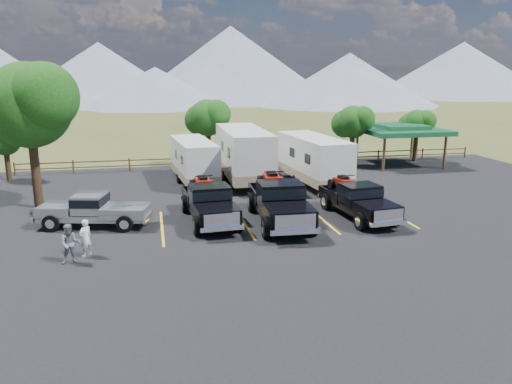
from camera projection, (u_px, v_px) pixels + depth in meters
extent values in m
plane|color=#4A5222|center=(307.00, 248.00, 21.33)|extent=(320.00, 320.00, 0.00)
cube|color=black|center=(288.00, 226.00, 24.18)|extent=(44.00, 34.00, 0.04)
cube|color=yellow|center=(162.00, 227.00, 23.93)|extent=(0.12, 5.50, 0.01)
cube|color=yellow|center=(244.00, 222.00, 24.72)|extent=(0.12, 5.50, 0.01)
cube|color=yellow|center=(321.00, 218.00, 25.52)|extent=(0.12, 5.50, 0.01)
cube|color=yellow|center=(393.00, 213.00, 26.32)|extent=(0.12, 5.50, 0.01)
cylinder|color=black|center=(35.00, 168.00, 26.86)|extent=(0.48, 0.48, 4.48)
sphere|color=#144912|center=(29.00, 105.00, 26.06)|extent=(4.48, 4.48, 4.48)
sphere|color=#144912|center=(44.00, 97.00, 25.38)|extent=(3.52, 3.52, 3.52)
sphere|color=#144912|center=(14.00, 111.00, 26.63)|extent=(3.84, 3.84, 3.84)
cylinder|color=black|center=(352.00, 149.00, 38.95)|extent=(0.39, 0.39, 2.80)
sphere|color=#144912|center=(353.00, 122.00, 38.45)|extent=(2.52, 2.52, 2.52)
sphere|color=#144912|center=(362.00, 119.00, 38.06)|extent=(1.98, 1.98, 1.98)
sphere|color=#144912|center=(345.00, 124.00, 38.77)|extent=(2.16, 2.16, 2.16)
cylinder|color=black|center=(415.00, 146.00, 41.13)|extent=(0.38, 0.38, 2.52)
sphere|color=#144912|center=(417.00, 123.00, 40.68)|extent=(2.24, 2.24, 2.24)
sphere|color=#144912|center=(425.00, 121.00, 40.34)|extent=(1.76, 1.76, 1.76)
sphere|color=#144912|center=(410.00, 125.00, 40.96)|extent=(1.92, 1.92, 1.92)
cylinder|color=black|center=(209.00, 148.00, 38.62)|extent=(0.41, 0.41, 3.08)
sphere|color=#144912|center=(208.00, 118.00, 38.07)|extent=(2.80, 2.80, 2.80)
sphere|color=#144912|center=(216.00, 114.00, 37.65)|extent=(2.20, 2.20, 2.20)
sphere|color=#144912|center=(200.00, 120.00, 38.43)|extent=(2.40, 2.40, 2.40)
cylinder|color=black|center=(8.00, 164.00, 34.03)|extent=(0.36, 0.36, 2.24)
sphere|color=#144912|center=(5.00, 140.00, 33.63)|extent=(2.10, 2.10, 2.10)
sphere|color=#144912|center=(10.00, 137.00, 33.31)|extent=(1.65, 1.65, 1.65)
sphere|color=#144912|center=(0.00, 142.00, 33.90)|extent=(1.80, 1.80, 1.80)
cylinder|color=brown|center=(14.00, 169.00, 35.61)|extent=(0.12, 0.12, 1.00)
cylinder|color=brown|center=(73.00, 167.00, 36.40)|extent=(0.12, 0.12, 1.00)
cylinder|color=brown|center=(130.00, 165.00, 37.20)|extent=(0.12, 0.12, 1.00)
cylinder|color=brown|center=(184.00, 163.00, 38.00)|extent=(0.12, 0.12, 1.00)
cylinder|color=brown|center=(235.00, 161.00, 38.80)|extent=(0.12, 0.12, 1.00)
cylinder|color=brown|center=(285.00, 159.00, 39.59)|extent=(0.12, 0.12, 1.00)
cylinder|color=brown|center=(333.00, 157.00, 40.39)|extent=(0.12, 0.12, 1.00)
cylinder|color=brown|center=(378.00, 156.00, 41.19)|extent=(0.12, 0.12, 1.00)
cylinder|color=brown|center=(422.00, 154.00, 41.98)|extent=(0.12, 0.12, 1.00)
cylinder|color=brown|center=(465.00, 153.00, 42.78)|extent=(0.12, 0.12, 1.00)
cube|color=brown|center=(260.00, 161.00, 39.21)|extent=(36.00, 0.06, 0.08)
cube|color=brown|center=(260.00, 156.00, 39.11)|extent=(36.00, 0.06, 0.08)
cylinder|color=brown|center=(384.00, 155.00, 36.90)|extent=(0.20, 0.20, 2.60)
cylinder|color=brown|center=(357.00, 145.00, 41.65)|extent=(0.20, 0.20, 2.60)
cylinder|color=brown|center=(445.00, 152.00, 37.89)|extent=(0.20, 0.20, 2.60)
cylinder|color=brown|center=(412.00, 143.00, 42.64)|extent=(0.20, 0.20, 2.60)
cube|color=#1B5E36|center=(400.00, 130.00, 39.42)|extent=(6.20, 6.20, 0.35)
cube|color=#1B5E36|center=(400.00, 127.00, 39.35)|extent=(3.50, 3.50, 0.35)
cone|color=gray|center=(100.00, 72.00, 122.53)|extent=(44.00, 44.00, 14.00)
cone|color=gray|center=(231.00, 63.00, 124.63)|extent=(52.00, 52.00, 18.00)
cone|color=gray|center=(349.00, 75.00, 137.83)|extent=(40.00, 40.00, 12.00)
cone|color=gray|center=(462.00, 70.00, 140.05)|extent=(50.00, 50.00, 15.00)
cone|color=gray|center=(156.00, 87.00, 102.08)|extent=(32.00, 32.00, 8.00)
cone|color=gray|center=(345.00, 84.00, 107.08)|extent=(40.00, 40.00, 9.00)
cube|color=black|center=(209.00, 209.00, 24.77)|extent=(2.25, 5.86, 0.36)
cube|color=black|center=(217.00, 212.00, 22.87)|extent=(2.06, 1.94, 0.50)
cube|color=black|center=(210.00, 195.00, 24.48)|extent=(2.00, 1.70, 1.01)
cube|color=black|center=(210.00, 192.00, 24.45)|extent=(2.04, 1.76, 0.45)
cube|color=black|center=(203.00, 195.00, 26.40)|extent=(2.10, 2.55, 0.55)
cube|color=white|center=(222.00, 220.00, 21.92)|extent=(1.61, 0.19, 0.55)
cube|color=white|center=(222.00, 228.00, 21.96)|extent=(1.98, 0.32, 0.22)
cube|color=white|center=(199.00, 196.00, 27.61)|extent=(1.98, 0.30, 0.22)
cylinder|color=black|center=(197.00, 226.00, 22.70)|extent=(0.37, 0.93, 0.91)
cylinder|color=black|center=(238.00, 222.00, 23.20)|extent=(0.37, 0.93, 0.91)
cylinder|color=black|center=(185.00, 204.00, 26.42)|extent=(0.37, 0.93, 0.91)
cylinder|color=black|center=(220.00, 201.00, 26.93)|extent=(0.37, 0.93, 0.91)
cube|color=maroon|center=(203.00, 183.00, 26.23)|extent=(0.80, 1.36, 0.35)
cube|color=black|center=(203.00, 178.00, 26.17)|extent=(0.46, 0.78, 0.18)
cube|color=maroon|center=(204.00, 183.00, 25.69)|extent=(0.83, 0.41, 0.22)
cylinder|color=black|center=(204.00, 176.00, 25.70)|extent=(0.91, 0.12, 0.06)
cylinder|color=black|center=(196.00, 189.00, 25.64)|extent=(0.30, 0.58, 0.56)
cylinder|color=black|center=(213.00, 188.00, 25.88)|extent=(0.30, 0.58, 0.56)
cylinder|color=black|center=(193.00, 185.00, 26.68)|extent=(0.30, 0.58, 0.56)
cylinder|color=black|center=(209.00, 184.00, 26.92)|extent=(0.30, 0.58, 0.56)
cube|color=black|center=(279.00, 209.00, 24.53)|extent=(2.36, 6.47, 0.40)
cube|color=black|center=(289.00, 213.00, 22.37)|extent=(2.24, 2.11, 0.56)
cube|color=black|center=(280.00, 194.00, 24.21)|extent=(2.18, 1.84, 1.12)
cube|color=black|center=(280.00, 190.00, 24.17)|extent=(2.23, 1.91, 0.50)
cube|color=black|center=(272.00, 193.00, 26.39)|extent=(2.27, 2.78, 0.62)
cube|color=white|center=(295.00, 221.00, 21.29)|extent=(1.79, 0.17, 0.62)
cube|color=white|center=(295.00, 231.00, 21.33)|extent=(2.20, 0.31, 0.25)
cube|color=white|center=(267.00, 194.00, 27.76)|extent=(2.20, 0.28, 0.25)
cylinder|color=black|center=(266.00, 228.00, 22.29)|extent=(0.38, 1.02, 1.01)
cylinder|color=black|center=(312.00, 225.00, 22.61)|extent=(0.38, 1.02, 1.01)
cylinder|color=black|center=(252.00, 202.00, 26.54)|extent=(0.38, 1.02, 1.01)
cylinder|color=black|center=(290.00, 201.00, 26.86)|extent=(0.38, 1.02, 1.01)
cube|color=maroon|center=(272.00, 179.00, 26.21)|extent=(0.85, 1.49, 0.39)
cube|color=black|center=(272.00, 174.00, 26.14)|extent=(0.49, 0.86, 0.20)
cube|color=maroon|center=(274.00, 180.00, 25.59)|extent=(0.91, 0.43, 0.25)
cylinder|color=black|center=(274.00, 172.00, 25.60)|extent=(1.01, 0.12, 0.07)
cylinder|color=black|center=(265.00, 186.00, 25.59)|extent=(0.32, 0.64, 0.63)
cylinder|color=black|center=(284.00, 186.00, 25.75)|extent=(0.32, 0.64, 0.63)
cylinder|color=black|center=(261.00, 181.00, 26.77)|extent=(0.32, 0.64, 0.63)
cylinder|color=black|center=(279.00, 181.00, 26.93)|extent=(0.32, 0.64, 0.63)
cube|color=black|center=(358.00, 206.00, 25.41)|extent=(2.28, 5.58, 0.34)
cube|color=black|center=(377.00, 209.00, 23.63)|extent=(1.99, 1.89, 0.48)
cube|color=black|center=(360.00, 194.00, 25.14)|extent=(1.93, 1.66, 0.95)
cube|color=black|center=(360.00, 191.00, 25.11)|extent=(1.97, 1.72, 0.43)
cube|color=black|center=(343.00, 193.00, 26.94)|extent=(2.05, 2.46, 0.52)
cube|color=white|center=(388.00, 215.00, 22.75)|extent=(1.53, 0.23, 0.52)
cube|color=white|center=(389.00, 223.00, 22.78)|extent=(1.88, 0.35, 0.21)
cube|color=white|center=(333.00, 194.00, 28.08)|extent=(1.87, 0.34, 0.21)
cylinder|color=black|center=(361.00, 221.00, 23.45)|extent=(0.37, 0.88, 0.86)
cylinder|color=black|center=(394.00, 218.00, 23.97)|extent=(0.37, 0.88, 0.86)
cylinder|color=black|center=(326.00, 202.00, 26.94)|extent=(0.37, 0.88, 0.86)
cylinder|color=black|center=(356.00, 199.00, 27.47)|extent=(0.37, 0.88, 0.86)
cube|color=maroon|center=(343.00, 182.00, 26.79)|extent=(0.79, 1.30, 0.33)
cube|color=black|center=(343.00, 178.00, 26.73)|extent=(0.45, 0.75, 0.17)
cube|color=maroon|center=(348.00, 182.00, 26.28)|extent=(0.79, 0.41, 0.21)
cylinder|color=black|center=(347.00, 176.00, 26.29)|extent=(0.86, 0.14, 0.06)
cylinder|color=black|center=(340.00, 188.00, 26.22)|extent=(0.30, 0.56, 0.53)
cylinder|color=black|center=(355.00, 187.00, 26.47)|extent=(0.30, 0.56, 0.53)
cylinder|color=black|center=(332.00, 184.00, 27.19)|extent=(0.30, 0.56, 0.53)
cylinder|color=black|center=(346.00, 183.00, 27.44)|extent=(0.30, 0.56, 0.53)
cube|color=silver|center=(194.00, 158.00, 32.99)|extent=(2.79, 6.81, 2.38)
cube|color=gray|center=(194.00, 172.00, 33.21)|extent=(2.81, 6.84, 0.53)
cube|color=black|center=(182.00, 160.00, 31.08)|extent=(0.10, 0.79, 0.53)
cube|color=black|center=(215.00, 158.00, 31.72)|extent=(0.10, 0.79, 0.53)
cylinder|color=black|center=(179.00, 179.00, 33.27)|extent=(0.28, 0.64, 0.62)
cylinder|color=black|center=(208.00, 177.00, 33.85)|extent=(0.28, 0.64, 0.62)
cube|color=black|center=(207.00, 190.00, 29.48)|extent=(0.27, 1.59, 0.09)
cube|color=silver|center=(244.00, 152.00, 33.09)|extent=(2.65, 8.24, 2.96)
cube|color=gray|center=(244.00, 169.00, 33.37)|extent=(2.68, 8.28, 0.66)
cube|color=black|center=(229.00, 153.00, 30.80)|extent=(0.02, 0.99, 0.66)
cube|color=black|center=(270.00, 151.00, 31.33)|extent=(0.02, 0.99, 0.66)
cylinder|color=black|center=(225.00, 176.00, 33.57)|extent=(0.28, 0.77, 0.77)
cylinder|color=black|center=(261.00, 175.00, 34.06)|extent=(0.28, 0.77, 0.77)
cube|color=black|center=(260.00, 192.00, 28.61)|extent=(0.14, 1.98, 0.11)
cube|color=silver|center=(313.00, 157.00, 32.30)|extent=(3.03, 7.52, 2.64)
cube|color=gray|center=(313.00, 173.00, 32.54)|extent=(3.06, 7.56, 0.59)
cube|color=black|center=(307.00, 159.00, 30.19)|extent=(0.10, 0.88, 0.59)
cube|color=black|center=(343.00, 157.00, 30.88)|extent=(0.10, 0.88, 0.59)
cylinder|color=black|center=(295.00, 180.00, 32.61)|extent=(0.31, 0.70, 0.68)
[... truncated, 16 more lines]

